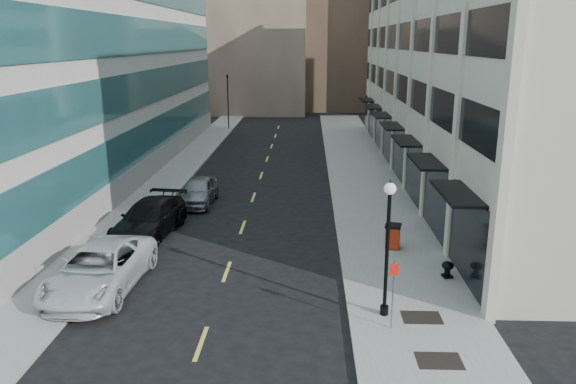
# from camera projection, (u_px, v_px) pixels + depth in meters

# --- Properties ---
(ground) EXTENTS (160.00, 160.00, 0.00)m
(ground) POSITION_uv_depth(u_px,v_px,m) (188.00, 379.00, 16.65)
(ground) COLOR black
(ground) RESTS_ON ground
(sidewalk_right) EXTENTS (5.00, 80.00, 0.15)m
(sidewalk_right) POSITION_uv_depth(u_px,v_px,m) (371.00, 197.00, 35.66)
(sidewalk_right) COLOR gray
(sidewalk_right) RESTS_ON ground
(sidewalk_left) EXTENTS (3.00, 80.00, 0.15)m
(sidewalk_left) POSITION_uv_depth(u_px,v_px,m) (153.00, 195.00, 36.16)
(sidewalk_left) COLOR gray
(sidewalk_left) RESTS_ON ground
(building_right) EXTENTS (15.30, 46.50, 18.25)m
(building_right) POSITION_uv_depth(u_px,v_px,m) (499.00, 51.00, 39.74)
(building_right) COLOR beige
(building_right) RESTS_ON ground
(building_left) EXTENTS (16.14, 46.00, 20.00)m
(building_left) POSITION_uv_depth(u_px,v_px,m) (41.00, 37.00, 40.66)
(building_left) COLOR beige
(building_left) RESTS_ON ground
(skyline_tan_near) EXTENTS (14.00, 18.00, 28.00)m
(skyline_tan_near) POSITION_uv_depth(u_px,v_px,m) (256.00, 9.00, 78.74)
(skyline_tan_near) COLOR #9C7F66
(skyline_tan_near) RESTS_ON ground
(skyline_tan_far) EXTENTS (12.00, 14.00, 22.00)m
(skyline_tan_far) POSITION_uv_depth(u_px,v_px,m) (200.00, 32.00, 89.53)
(skyline_tan_far) COLOR #9C7F66
(skyline_tan_far) RESTS_ON ground
(skyline_stone) EXTENTS (10.00, 14.00, 20.00)m
(skyline_stone) POSITION_uv_depth(u_px,v_px,m) (415.00, 38.00, 77.07)
(skyline_stone) COLOR beige
(skyline_stone) RESTS_ON ground
(grate_mid) EXTENTS (1.40, 1.00, 0.01)m
(grate_mid) POSITION_uv_depth(u_px,v_px,m) (439.00, 361.00, 17.30)
(grate_mid) COLOR black
(grate_mid) RESTS_ON sidewalk_right
(grate_far) EXTENTS (1.40, 1.00, 0.01)m
(grate_far) POSITION_uv_depth(u_px,v_px,m) (422.00, 317.00, 20.00)
(grate_far) COLOR black
(grate_far) RESTS_ON sidewalk_right
(road_centerline) EXTENTS (0.15, 68.20, 0.01)m
(road_centerline) POSITION_uv_depth(u_px,v_px,m) (248.00, 211.00, 33.05)
(road_centerline) COLOR #D8CC4C
(road_centerline) RESTS_ON ground
(traffic_signal) EXTENTS (0.66, 0.66, 6.98)m
(traffic_signal) POSITION_uv_depth(u_px,v_px,m) (227.00, 78.00, 61.66)
(traffic_signal) COLOR black
(traffic_signal) RESTS_ON ground
(car_white_van) EXTENTS (3.29, 6.63, 1.81)m
(car_white_van) POSITION_uv_depth(u_px,v_px,m) (99.00, 269.00, 22.37)
(car_white_van) COLOR silver
(car_white_van) RESTS_ON ground
(car_black_pickup) EXTENTS (3.21, 6.30, 1.75)m
(car_black_pickup) POSITION_uv_depth(u_px,v_px,m) (149.00, 219.00, 28.76)
(car_black_pickup) COLOR black
(car_black_pickup) RESTS_ON ground
(car_silver_sedan) EXTENTS (2.02, 4.84, 1.64)m
(car_silver_sedan) POSITION_uv_depth(u_px,v_px,m) (199.00, 191.00, 34.29)
(car_silver_sedan) COLOR gray
(car_silver_sedan) RESTS_ON ground
(trash_bin) EXTENTS (0.88, 0.89, 1.18)m
(trash_bin) POSITION_uv_depth(u_px,v_px,m) (393.00, 235.00, 26.56)
(trash_bin) COLOR #AC280B
(trash_bin) RESTS_ON sidewalk_right
(lamppost) EXTENTS (0.42, 0.42, 5.02)m
(lamppost) POSITION_uv_depth(u_px,v_px,m) (388.00, 237.00, 19.48)
(lamppost) COLOR black
(lamppost) RESTS_ON sidewalk_right
(sign_post) EXTENTS (0.30, 0.07, 2.54)m
(sign_post) POSITION_uv_depth(u_px,v_px,m) (393.00, 285.00, 18.85)
(sign_post) COLOR slate
(sign_post) RESTS_ON sidewalk_right
(urn_planter) EXTENTS (0.50, 0.50, 0.70)m
(urn_planter) POSITION_uv_depth(u_px,v_px,m) (448.00, 268.00, 23.31)
(urn_planter) COLOR black
(urn_planter) RESTS_ON sidewalk_right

